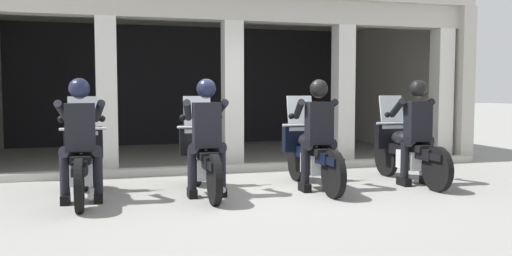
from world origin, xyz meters
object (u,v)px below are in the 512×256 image
at_px(motorcycle_far_left, 82,161).
at_px(police_officer_far_right, 417,123).
at_px(police_officer_far_left, 80,129).
at_px(police_officer_center_right, 318,125).
at_px(motorcycle_far_right, 406,150).
at_px(police_officer_center_left, 206,127).
at_px(motorcycle_center_right, 311,154).
at_px(motorcycle_center_left, 203,157).

xyz_separation_m(motorcycle_far_left, police_officer_far_right, (4.80, -0.32, 0.44)).
height_order(police_officer_far_left, police_officer_center_right, same).
distance_m(police_officer_far_left, motorcycle_far_right, 4.83).
height_order(police_officer_far_left, motorcycle_far_right, police_officer_far_left).
relative_size(police_officer_center_left, police_officer_far_right, 1.00).
distance_m(motorcycle_center_right, motorcycle_far_right, 1.60).
bearing_deg(police_officer_center_right, motorcycle_far_right, -0.73).
bearing_deg(motorcycle_far_left, motorcycle_center_left, -12.51).
bearing_deg(police_officer_far_right, motorcycle_center_left, 157.63).
relative_size(police_officer_far_left, police_officer_far_right, 1.00).
height_order(motorcycle_center_right, police_officer_center_right, police_officer_center_right).
bearing_deg(motorcycle_center_left, police_officer_center_left, -110.18).
bearing_deg(motorcycle_center_right, motorcycle_center_left, 167.85).
height_order(police_officer_center_left, motorcycle_far_right, police_officer_center_left).
relative_size(motorcycle_far_left, police_officer_center_left, 1.29).
bearing_deg(police_officer_center_right, motorcycle_center_right, 78.35).
xyz_separation_m(police_officer_far_left, police_officer_center_right, (3.20, -0.06, 0.00)).
xyz_separation_m(police_officer_center_right, motorcycle_far_right, (1.60, 0.30, -0.44)).
relative_size(police_officer_far_left, motorcycle_far_right, 0.78).
bearing_deg(motorcycle_far_left, police_officer_far_left, -101.54).
distance_m(motorcycle_far_left, police_officer_center_right, 3.25).
relative_size(motorcycle_far_left, police_officer_far_left, 1.29).
bearing_deg(police_officer_center_left, motorcycle_center_right, -10.62).
bearing_deg(police_officer_far_right, police_officer_center_left, 162.70).
bearing_deg(police_officer_center_left, motorcycle_center_left, 69.82).
bearing_deg(police_officer_center_right, police_officer_center_left, 167.85).
xyz_separation_m(police_officer_far_left, motorcycle_center_left, (1.60, 0.25, -0.44)).
relative_size(motorcycle_far_left, police_officer_center_right, 1.29).
distance_m(motorcycle_far_right, police_officer_far_right, 0.52).
bearing_deg(motorcycle_far_right, police_officer_center_left, 167.76).
distance_m(motorcycle_far_left, police_officer_far_right, 4.83).
xyz_separation_m(motorcycle_center_left, police_officer_center_left, (-0.00, -0.28, 0.44)).
bearing_deg(police_officer_far_left, police_officer_far_right, -11.74).
bearing_deg(police_officer_far_right, motorcycle_far_right, 72.51).
xyz_separation_m(motorcycle_far_left, motorcycle_center_right, (3.20, -0.06, 0.00)).
bearing_deg(motorcycle_center_left, police_officer_far_right, -25.06).
distance_m(police_officer_center_left, police_officer_center_right, 1.60).
relative_size(police_officer_center_right, police_officer_far_right, 1.00).
height_order(police_officer_center_right, police_officer_far_right, same).
xyz_separation_m(motorcycle_far_left, motorcycle_far_right, (4.80, -0.04, 0.00)).
bearing_deg(motorcycle_center_left, motorcycle_far_left, 158.85).
xyz_separation_m(motorcycle_far_left, police_officer_center_left, (1.60, -0.32, 0.44)).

